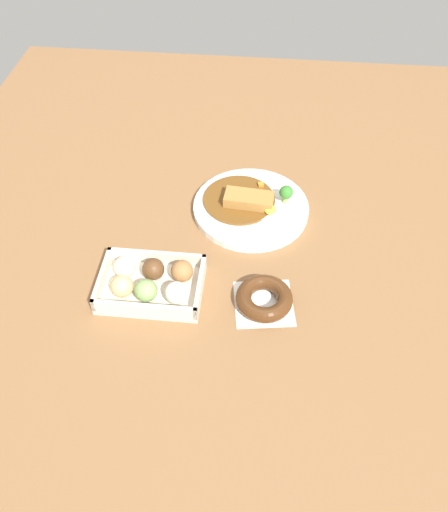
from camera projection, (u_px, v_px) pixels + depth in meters
ground_plane at (249, 230)px, 1.16m from camera, size 1.60×1.60×0.00m
curry_plate at (252, 206)px, 1.19m from camera, size 0.27×0.27×0.06m
donut_box at (151, 283)px, 1.03m from camera, size 0.21×0.14×0.06m
chocolate_ring_donut at (264, 299)px, 1.01m from camera, size 0.13×0.13×0.03m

